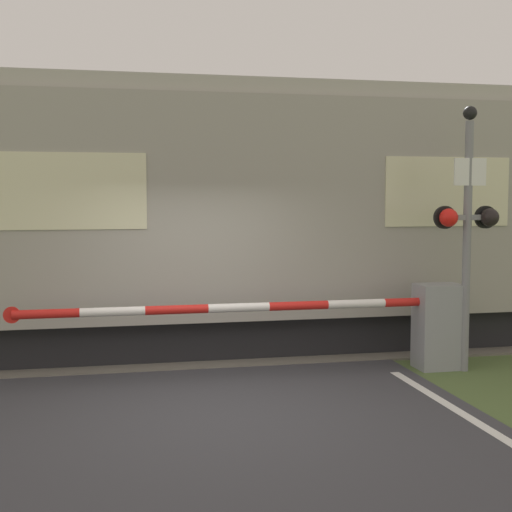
{
  "coord_description": "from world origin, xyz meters",
  "views": [
    {
      "loc": [
        -1.14,
        -7.58,
        2.31
      ],
      "look_at": [
        0.83,
        1.78,
        1.51
      ],
      "focal_mm": 50.0,
      "sensor_mm": 36.0,
      "label": 1
    }
  ],
  "objects": [
    {
      "name": "track_bed",
      "position": [
        0.0,
        3.31,
        0.02
      ],
      "size": [
        36.0,
        3.2,
        0.13
      ],
      "color": "#666056",
      "rests_on": "ground_plane"
    },
    {
      "name": "signal_post",
      "position": [
        3.49,
        0.97,
        1.98
      ],
      "size": [
        0.88,
        0.26,
        3.48
      ],
      "color": "gray",
      "rests_on": "ground_plane"
    },
    {
      "name": "crossing_barrier",
      "position": [
        2.72,
        1.18,
        0.64
      ],
      "size": [
        5.87,
        0.44,
        1.14
      ],
      "color": "gray",
      "rests_on": "ground_plane"
    },
    {
      "name": "train",
      "position": [
        3.68,
        3.31,
        2.02
      ],
      "size": [
        19.08,
        2.8,
        3.94
      ],
      "color": "black",
      "rests_on": "ground_plane"
    },
    {
      "name": "ground_plane",
      "position": [
        0.0,
        0.0,
        0.0
      ],
      "size": [
        80.0,
        80.0,
        0.0
      ],
      "primitive_type": "plane",
      "color": "#4C6033"
    }
  ]
}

